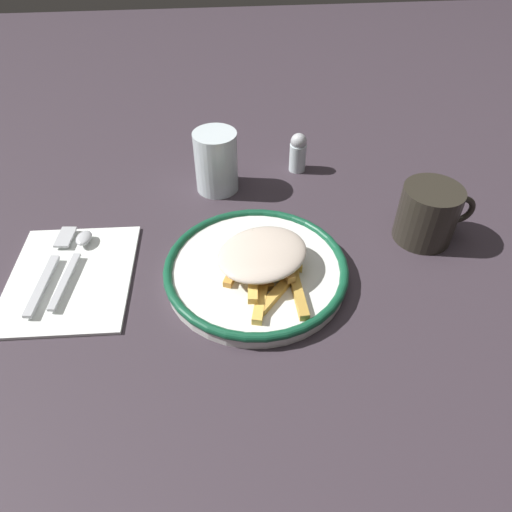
{
  "coord_description": "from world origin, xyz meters",
  "views": [
    {
      "loc": [
        -0.05,
        -0.45,
        0.46
      ],
      "look_at": [
        0.0,
        0.0,
        0.04
      ],
      "focal_mm": 32.78,
      "sensor_mm": 36.0,
      "label": 1
    }
  ],
  "objects_px": {
    "plate": "(256,270)",
    "water_glass": "(216,162)",
    "napkin": "(70,276)",
    "spoon": "(77,254)",
    "coffee_mug": "(428,214)",
    "salt_shaker": "(298,152)",
    "fork": "(51,267)",
    "fries_heap": "(262,259)"
  },
  "relations": [
    {
      "from": "plate",
      "to": "water_glass",
      "type": "height_order",
      "value": "water_glass"
    },
    {
      "from": "napkin",
      "to": "spoon",
      "type": "distance_m",
      "value": 0.04
    },
    {
      "from": "coffee_mug",
      "to": "salt_shaker",
      "type": "bearing_deg",
      "value": 127.61
    },
    {
      "from": "napkin",
      "to": "salt_shaker",
      "type": "height_order",
      "value": "salt_shaker"
    },
    {
      "from": "fork",
      "to": "spoon",
      "type": "relative_size",
      "value": 1.16
    },
    {
      "from": "water_glass",
      "to": "coffee_mug",
      "type": "distance_m",
      "value": 0.34
    },
    {
      "from": "napkin",
      "to": "water_glass",
      "type": "xyz_separation_m",
      "value": [
        0.21,
        0.2,
        0.05
      ]
    },
    {
      "from": "salt_shaker",
      "to": "fork",
      "type": "bearing_deg",
      "value": -148.87
    },
    {
      "from": "fork",
      "to": "fries_heap",
      "type": "bearing_deg",
      "value": -8.08
    },
    {
      "from": "spoon",
      "to": "coffee_mug",
      "type": "relative_size",
      "value": 1.35
    },
    {
      "from": "water_glass",
      "to": "coffee_mug",
      "type": "height_order",
      "value": "water_glass"
    },
    {
      "from": "fries_heap",
      "to": "napkin",
      "type": "relative_size",
      "value": 0.84
    },
    {
      "from": "plate",
      "to": "fries_heap",
      "type": "distance_m",
      "value": 0.03
    },
    {
      "from": "plate",
      "to": "water_glass",
      "type": "distance_m",
      "value": 0.23
    },
    {
      "from": "fries_heap",
      "to": "fork",
      "type": "bearing_deg",
      "value": 171.92
    },
    {
      "from": "fries_heap",
      "to": "napkin",
      "type": "distance_m",
      "value": 0.26
    },
    {
      "from": "salt_shaker",
      "to": "coffee_mug",
      "type": "bearing_deg",
      "value": -52.39
    },
    {
      "from": "salt_shaker",
      "to": "napkin",
      "type": "bearing_deg",
      "value": -145.63
    },
    {
      "from": "plate",
      "to": "salt_shaker",
      "type": "xyz_separation_m",
      "value": [
        0.1,
        0.26,
        0.02
      ]
    },
    {
      "from": "fries_heap",
      "to": "spoon",
      "type": "bearing_deg",
      "value": 166.11
    },
    {
      "from": "plate",
      "to": "salt_shaker",
      "type": "relative_size",
      "value": 3.56
    },
    {
      "from": "fries_heap",
      "to": "salt_shaker",
      "type": "relative_size",
      "value": 2.42
    },
    {
      "from": "fork",
      "to": "napkin",
      "type": "bearing_deg",
      "value": -24.46
    },
    {
      "from": "coffee_mug",
      "to": "water_glass",
      "type": "bearing_deg",
      "value": 151.95
    },
    {
      "from": "fork",
      "to": "coffee_mug",
      "type": "height_order",
      "value": "coffee_mug"
    },
    {
      "from": "plate",
      "to": "spoon",
      "type": "distance_m",
      "value": 0.25
    },
    {
      "from": "napkin",
      "to": "spoon",
      "type": "xyz_separation_m",
      "value": [
        0.0,
        0.03,
        0.01
      ]
    },
    {
      "from": "coffee_mug",
      "to": "napkin",
      "type": "bearing_deg",
      "value": -175.74
    },
    {
      "from": "coffee_mug",
      "to": "salt_shaker",
      "type": "height_order",
      "value": "coffee_mug"
    },
    {
      "from": "fork",
      "to": "water_glass",
      "type": "xyz_separation_m",
      "value": [
        0.24,
        0.19,
        0.04
      ]
    },
    {
      "from": "fries_heap",
      "to": "fork",
      "type": "distance_m",
      "value": 0.29
    },
    {
      "from": "plate",
      "to": "salt_shaker",
      "type": "distance_m",
      "value": 0.28
    },
    {
      "from": "plate",
      "to": "fork",
      "type": "distance_m",
      "value": 0.28
    },
    {
      "from": "fork",
      "to": "plate",
      "type": "bearing_deg",
      "value": -6.74
    },
    {
      "from": "plate",
      "to": "water_glass",
      "type": "bearing_deg",
      "value": 101.27
    },
    {
      "from": "fork",
      "to": "coffee_mug",
      "type": "bearing_deg",
      "value": 2.76
    },
    {
      "from": "fork",
      "to": "water_glass",
      "type": "height_order",
      "value": "water_glass"
    },
    {
      "from": "plate",
      "to": "fork",
      "type": "xyz_separation_m",
      "value": [
        -0.28,
        0.03,
        -0.0
      ]
    },
    {
      "from": "fork",
      "to": "salt_shaker",
      "type": "distance_m",
      "value": 0.44
    },
    {
      "from": "fork",
      "to": "water_glass",
      "type": "distance_m",
      "value": 0.3
    },
    {
      "from": "coffee_mug",
      "to": "fries_heap",
      "type": "bearing_deg",
      "value": -165.04
    },
    {
      "from": "spoon",
      "to": "water_glass",
      "type": "height_order",
      "value": "water_glass"
    }
  ]
}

